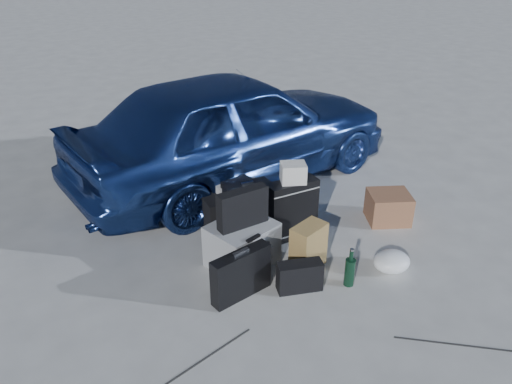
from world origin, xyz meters
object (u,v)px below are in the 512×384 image
briefcase (241,274)px  duffel_bag (240,209)px  suitcase_right (292,210)px  cardboard_box (388,207)px  suitcase_left (247,211)px  green_bottle (350,268)px  car (234,127)px  pelican_case (242,244)px

briefcase → duffel_bag: (0.42, 0.98, -0.03)m
briefcase → suitcase_right: size_ratio=0.90×
briefcase → cardboard_box: (1.79, 0.44, -0.05)m
suitcase_left → duffel_bag: (0.02, 0.23, -0.10)m
duffel_bag → cardboard_box: bearing=-20.3°
duffel_bag → suitcase_right: bearing=-46.2°
suitcase_right → green_bottle: 0.86m
car → pelican_case: size_ratio=7.08×
suitcase_left → cardboard_box: suitcase_left is taller
suitcase_right → green_bottle: suitcase_right is taller
briefcase → suitcase_right: bearing=23.3°
suitcase_right → cardboard_box: suitcase_right is taller
duffel_bag → cardboard_box: (1.37, -0.54, -0.03)m
car → green_bottle: 2.25m
car → pelican_case: bearing=147.4°
briefcase → suitcase_left: (0.40, 0.76, 0.08)m
duffel_bag → green_bottle: bearing=-69.4°
briefcase → car: bearing=54.1°
car → suitcase_right: car is taller
green_bottle → suitcase_right: bearing=95.1°
suitcase_left → green_bottle: (0.45, -1.01, -0.11)m
briefcase → green_bottle: briefcase is taller
car → cardboard_box: 1.88m
briefcase → suitcase_right: suitcase_right is taller
car → suitcase_left: 1.30m
suitcase_left → suitcase_right: 0.41m
suitcase_right → duffel_bag: 0.54m
briefcase → cardboard_box: briefcase is taller
car → duffel_bag: car is taller
car → briefcase: size_ratio=7.26×
duffel_bag → suitcase_left: bearing=-93.2°
suitcase_right → green_bottle: bearing=-87.7°
duffel_bag → cardboard_box: duffel_bag is taller
car → briefcase: 2.14m
car → cardboard_box: (1.01, -1.51, -0.49)m
duffel_bag → green_bottle: 1.31m
suitcase_left → cardboard_box: bearing=-16.0°
car → green_bottle: bearing=170.2°
briefcase → cardboard_box: size_ratio=1.31×
suitcase_left → green_bottle: 1.11m
car → suitcase_right: (-0.00, -1.35, -0.35)m
pelican_case → car: bearing=49.1°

